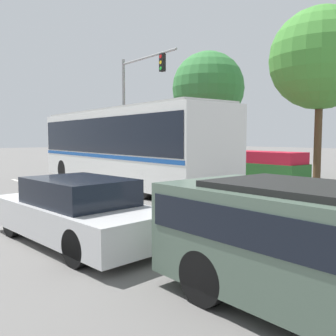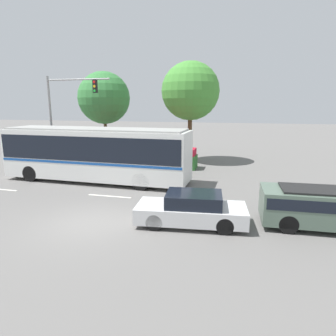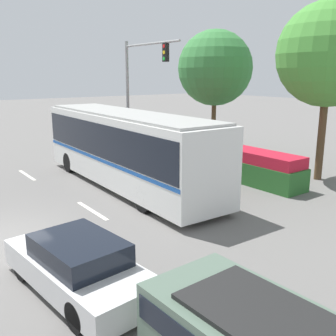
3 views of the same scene
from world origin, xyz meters
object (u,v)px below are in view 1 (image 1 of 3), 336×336
at_px(city_bus, 123,143).
at_px(traffic_light_pole, 134,97).
at_px(street_tree_left, 208,88).
at_px(street_tree_centre, 320,59).
at_px(sedan_foreground, 77,212).

bearing_deg(city_bus, traffic_light_pole, -37.24).
height_order(street_tree_left, street_tree_centre, street_tree_centre).
distance_m(street_tree_left, street_tree_centre, 7.95).
xyz_separation_m(traffic_light_pole, street_tree_left, (0.83, 5.14, 0.83)).
bearing_deg(city_bus, sedan_foreground, 143.74).
xyz_separation_m(traffic_light_pole, street_tree_centre, (8.75, 4.64, 1.32)).
bearing_deg(sedan_foreground, traffic_light_pole, -43.89).
bearing_deg(street_tree_centre, street_tree_left, 176.38).
bearing_deg(street_tree_left, street_tree_centre, -3.62).
relative_size(city_bus, traffic_light_pole, 1.74).
relative_size(sedan_foreground, street_tree_centre, 0.55).
distance_m(traffic_light_pole, street_tree_centre, 9.99).
distance_m(sedan_foreground, street_tree_centre, 14.54).
relative_size(traffic_light_pole, street_tree_left, 0.89).
relative_size(sedan_foreground, street_tree_left, 0.59).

